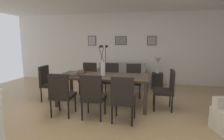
# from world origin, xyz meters

# --- Properties ---
(ground_plane) EXTENTS (9.00, 9.00, 0.00)m
(ground_plane) POSITION_xyz_m (0.00, 0.00, 0.00)
(ground_plane) COLOR tan
(back_wall_panel) EXTENTS (9.00, 0.10, 2.60)m
(back_wall_panel) POSITION_xyz_m (0.00, 3.25, 1.30)
(back_wall_panel) COLOR white
(back_wall_panel) RESTS_ON ground
(dining_table) EXTENTS (2.20, 0.93, 0.74)m
(dining_table) POSITION_xyz_m (-0.14, 0.64, 0.67)
(dining_table) COLOR #3D2D23
(dining_table) RESTS_ON ground
(dining_chair_near_left) EXTENTS (0.46, 0.46, 0.92)m
(dining_chair_near_left) POSITION_xyz_m (-0.79, -0.23, 0.51)
(dining_chair_near_left) COLOR black
(dining_chair_near_left) RESTS_ON ground
(dining_chair_near_right) EXTENTS (0.44, 0.44, 0.92)m
(dining_chair_near_right) POSITION_xyz_m (-0.82, 1.49, 0.51)
(dining_chair_near_right) COLOR black
(dining_chair_near_right) RESTS_ON ground
(dining_chair_far_left) EXTENTS (0.45, 0.45, 0.92)m
(dining_chair_far_left) POSITION_xyz_m (-0.12, -0.21, 0.51)
(dining_chair_far_left) COLOR black
(dining_chair_far_left) RESTS_ON ground
(dining_chair_far_right) EXTENTS (0.44, 0.44, 0.92)m
(dining_chair_far_right) POSITION_xyz_m (-0.15, 1.51, 0.51)
(dining_chair_far_right) COLOR black
(dining_chair_far_right) RESTS_ON ground
(dining_chair_mid_left) EXTENTS (0.45, 0.45, 0.92)m
(dining_chair_mid_left) POSITION_xyz_m (0.50, -0.25, 0.51)
(dining_chair_mid_left) COLOR black
(dining_chair_mid_left) RESTS_ON ground
(dining_chair_mid_right) EXTENTS (0.47, 0.47, 0.92)m
(dining_chair_mid_right) POSITION_xyz_m (0.52, 1.52, 0.51)
(dining_chair_mid_right) COLOR black
(dining_chair_mid_right) RESTS_ON ground
(dining_chair_head_west) EXTENTS (0.47, 0.47, 0.92)m
(dining_chair_head_west) POSITION_xyz_m (-1.64, 0.65, 0.51)
(dining_chair_head_west) COLOR black
(dining_chair_head_west) RESTS_ON ground
(dining_chair_head_east) EXTENTS (0.45, 0.45, 0.92)m
(dining_chair_head_east) POSITION_xyz_m (1.36, 0.64, 0.51)
(dining_chair_head_east) COLOR black
(dining_chair_head_east) RESTS_ON ground
(centerpiece_vase) EXTENTS (0.21, 0.23, 0.73)m
(centerpiece_vase) POSITION_xyz_m (-0.14, 0.65, 1.02)
(centerpiece_vase) COLOR silver
(centerpiece_vase) RESTS_ON dining_table
(placemat_near_left) EXTENTS (0.32, 0.32, 0.01)m
(placemat_near_left) POSITION_xyz_m (-0.80, 0.43, 0.74)
(placemat_near_left) COLOR black
(placemat_near_left) RESTS_ON dining_table
(bowl_near_left) EXTENTS (0.17, 0.17, 0.07)m
(bowl_near_left) POSITION_xyz_m (-0.80, 0.43, 0.78)
(bowl_near_left) COLOR brown
(bowl_near_left) RESTS_ON dining_table
(placemat_near_right) EXTENTS (0.32, 0.32, 0.01)m
(placemat_near_right) POSITION_xyz_m (-0.80, 0.85, 0.74)
(placemat_near_right) COLOR black
(placemat_near_right) RESTS_ON dining_table
(bowl_near_right) EXTENTS (0.17, 0.17, 0.07)m
(bowl_near_right) POSITION_xyz_m (-0.80, 0.85, 0.78)
(bowl_near_right) COLOR brown
(bowl_near_right) RESTS_ON dining_table
(sofa) EXTENTS (1.72, 0.84, 0.80)m
(sofa) POSITION_xyz_m (-0.03, 2.54, 0.28)
(sofa) COLOR gray
(sofa) RESTS_ON ground
(side_table) EXTENTS (0.36, 0.36, 0.52)m
(side_table) POSITION_xyz_m (1.21, 2.53, 0.26)
(side_table) COLOR black
(side_table) RESTS_ON ground
(table_lamp) EXTENTS (0.22, 0.22, 0.51)m
(table_lamp) POSITION_xyz_m (1.21, 2.53, 0.89)
(table_lamp) COLOR beige
(table_lamp) RESTS_ON side_table
(framed_picture_left) EXTENTS (0.32, 0.03, 0.37)m
(framed_picture_left) POSITION_xyz_m (-1.28, 3.18, 1.59)
(framed_picture_left) COLOR #473828
(framed_picture_center) EXTENTS (0.44, 0.03, 0.32)m
(framed_picture_center) POSITION_xyz_m (-0.14, 3.18, 1.59)
(framed_picture_center) COLOR #473828
(framed_picture_right) EXTENTS (0.33, 0.03, 0.33)m
(framed_picture_right) POSITION_xyz_m (0.99, 3.18, 1.59)
(framed_picture_right) COLOR #473828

